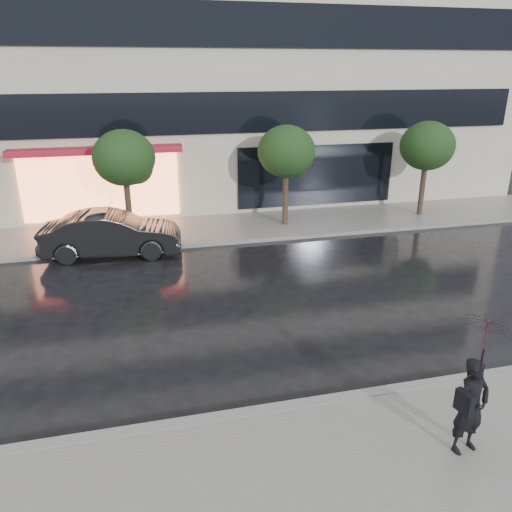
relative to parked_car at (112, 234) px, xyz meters
name	(u,v)px	position (x,y,z in m)	size (l,w,h in m)	color
ground	(286,378)	(3.60, -8.30, -0.75)	(120.00, 120.00, 0.00)	black
sidewalk_near	(352,501)	(3.60, -11.55, -0.69)	(60.00, 4.50, 0.12)	slate
sidewalk_far	(210,229)	(3.60, 1.95, -0.69)	(60.00, 3.50, 0.12)	slate
curb_near	(302,405)	(3.60, -9.30, -0.68)	(60.00, 0.25, 0.14)	gray
curb_far	(217,243)	(3.60, 0.20, -0.68)	(60.00, 0.25, 0.14)	gray
bg_building_right	(503,39)	(29.60, 19.70, 7.25)	(12.00, 12.00, 16.00)	#4C4C54
tree_mid_west	(126,160)	(0.66, 1.73, 2.17)	(2.20, 2.20, 3.99)	#33261C
tree_mid_east	(288,153)	(6.66, 1.73, 2.17)	(2.20, 2.20, 3.99)	#33261C
tree_far_east	(428,148)	(12.66, 1.73, 2.17)	(2.20, 2.20, 3.99)	#33261C
parked_car	(112,234)	(0.00, 0.00, 0.00)	(1.60, 4.58, 1.51)	black
pedestrian_with_umbrella	(480,366)	(5.83, -11.05, 0.94)	(1.14, 1.15, 2.39)	black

